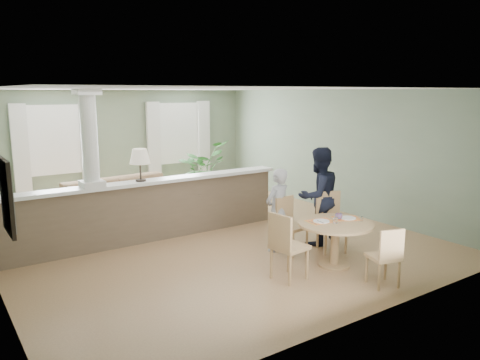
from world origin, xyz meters
TOP-DOWN VIEW (x-y plane):
  - ground at (0.00, 0.00)m, footprint 8.00×8.00m
  - room_shell at (-0.03, 0.63)m, footprint 7.02×8.02m
  - pony_wall at (-0.99, 0.20)m, footprint 5.32×0.38m
  - sofa at (-0.77, 1.86)m, footprint 3.02×1.43m
  - houseplant at (1.71, 2.84)m, footprint 1.66×1.58m
  - dining_table at (0.93, -2.58)m, footprint 1.14×1.14m
  - chair_far_boy at (0.77, -1.68)m, footprint 0.47×0.47m
  - chair_far_man at (1.43, -1.98)m, footprint 0.58×0.58m
  - chair_near at (0.92, -3.55)m, footprint 0.48×0.48m
  - chair_side at (-0.06, -2.58)m, footprint 0.50×0.50m
  - child_person at (0.65, -1.52)m, footprint 0.57×0.43m
  - man_person at (1.46, -1.64)m, footprint 0.85×0.68m

SIDE VIEW (x-z plane):
  - ground at x=0.00m, z-range 0.00..0.00m
  - sofa at x=-0.77m, z-range 0.00..0.85m
  - chair_near at x=0.92m, z-range 0.04..0.89m
  - chair_far_boy at x=0.77m, z-range 0.05..0.98m
  - chair_side at x=-0.06m, z-range 0.05..1.04m
  - chair_far_man at x=1.43m, z-range 0.05..1.04m
  - dining_table at x=0.93m, z-range 0.16..0.94m
  - child_person at x=0.65m, z-range 0.00..1.41m
  - pony_wall at x=-0.99m, z-range -0.64..2.06m
  - houseplant at x=1.71m, z-range 0.00..1.43m
  - man_person at x=1.46m, z-range 0.00..1.72m
  - room_shell at x=-0.03m, z-range 0.46..3.17m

